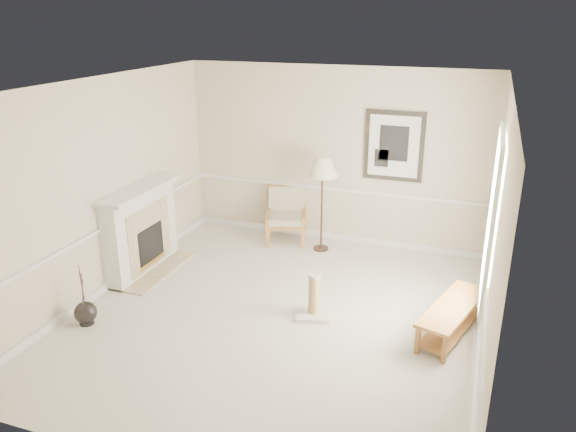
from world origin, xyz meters
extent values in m
plane|color=silver|center=(0.00, 0.00, 0.00)|extent=(5.50, 5.50, 0.00)
cube|color=beige|center=(0.00, 2.75, 1.45)|extent=(5.00, 0.04, 2.90)
cube|color=beige|center=(0.00, -2.75, 1.45)|extent=(5.00, 0.04, 2.90)
cube|color=beige|center=(-2.50, 0.00, 1.45)|extent=(0.04, 5.50, 2.90)
cube|color=beige|center=(2.50, 0.00, 1.45)|extent=(0.04, 5.50, 2.90)
cube|color=white|center=(0.00, 0.00, 2.90)|extent=(5.00, 5.50, 0.04)
cube|color=white|center=(0.00, 2.73, 0.05)|extent=(4.95, 0.04, 0.10)
cube|color=white|center=(0.00, 2.73, 0.90)|extent=(4.95, 0.04, 0.05)
cube|color=white|center=(2.46, 0.40, 1.50)|extent=(0.03, 1.20, 1.80)
cube|color=white|center=(2.45, 0.40, 1.50)|extent=(0.05, 1.34, 1.94)
cube|color=black|center=(0.95, 2.72, 1.70)|extent=(0.92, 0.04, 1.10)
cube|color=white|center=(0.95, 2.69, 1.70)|extent=(0.78, 0.01, 0.96)
cube|color=black|center=(0.95, 2.69, 1.75)|extent=(0.45, 0.01, 0.55)
cube|color=white|center=(-2.36, 0.60, 0.62)|extent=(0.28, 1.50, 1.25)
cube|color=white|center=(-2.31, 0.60, 1.28)|extent=(0.46, 1.64, 0.06)
cube|color=#C6B28E|center=(-2.21, 0.60, 0.55)|extent=(0.02, 1.05, 0.95)
cube|color=black|center=(-2.20, 0.60, 0.42)|extent=(0.02, 0.62, 0.58)
cube|color=gold|center=(-2.20, 0.60, 0.16)|extent=(0.01, 0.66, 0.05)
cube|color=#C6B28E|center=(-2.20, 0.60, 0.01)|extent=(0.60, 1.50, 0.03)
sphere|color=black|center=(-2.15, -0.99, 0.16)|extent=(0.28, 0.28, 0.28)
cylinder|color=black|center=(-2.15, -0.99, 0.04)|extent=(0.18, 0.18, 0.08)
cylinder|color=black|center=(-2.15, -0.99, 0.53)|extent=(0.07, 0.10, 0.44)
cylinder|color=black|center=(-2.15, -0.99, 0.49)|extent=(0.08, 0.13, 0.36)
cylinder|color=black|center=(-2.15, -0.99, 0.56)|extent=(0.04, 0.06, 0.52)
cube|color=olive|center=(-0.92, 2.03, 0.18)|extent=(0.07, 0.07, 0.36)
cube|color=olive|center=(-1.10, 2.59, 0.18)|extent=(0.07, 0.07, 0.36)
cube|color=olive|center=(-0.36, 2.21, 0.18)|extent=(0.07, 0.07, 0.36)
cube|color=olive|center=(-0.54, 2.77, 0.18)|extent=(0.07, 0.07, 0.36)
cube|color=olive|center=(-0.73, 2.40, 0.33)|extent=(0.83, 0.83, 0.05)
cube|color=olive|center=(-0.82, 2.69, 0.62)|extent=(0.68, 0.35, 0.52)
cube|color=olive|center=(-1.01, 2.31, 0.49)|extent=(0.25, 0.65, 0.05)
cube|color=olive|center=(-0.45, 2.49, 0.49)|extent=(0.25, 0.65, 0.05)
cube|color=silver|center=(-0.73, 2.40, 0.42)|extent=(0.76, 0.76, 0.11)
cube|color=silver|center=(-0.80, 2.63, 0.64)|extent=(0.63, 0.36, 0.46)
cylinder|color=black|center=(-0.06, 2.24, 0.01)|extent=(0.25, 0.25, 0.03)
cylinder|color=black|center=(-0.06, 2.24, 0.72)|extent=(0.03, 0.03, 1.40)
cone|color=#F7E4C5|center=(-0.06, 2.24, 1.40)|extent=(0.52, 0.52, 0.31)
cube|color=olive|center=(2.15, 0.30, 0.37)|extent=(0.78, 1.43, 0.04)
cube|color=olive|center=(2.15, 0.30, 0.10)|extent=(0.70, 1.32, 0.03)
cube|color=olive|center=(1.82, -0.26, 0.18)|extent=(0.06, 0.06, 0.35)
cube|color=olive|center=(2.12, -0.35, 0.18)|extent=(0.06, 0.06, 0.35)
cube|color=olive|center=(2.18, 0.94, 0.18)|extent=(0.06, 0.06, 0.35)
cube|color=olive|center=(2.48, 0.86, 0.18)|extent=(0.06, 0.06, 0.35)
cube|color=silver|center=(0.46, 0.15, 0.03)|extent=(0.50, 0.50, 0.05)
cylinder|color=tan|center=(0.46, 0.15, 0.30)|extent=(0.14, 0.14, 0.50)
cylinder|color=silver|center=(0.46, 0.15, 0.57)|extent=(0.16, 0.16, 0.04)
camera|label=1|loc=(2.28, -5.91, 3.68)|focal=35.00mm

